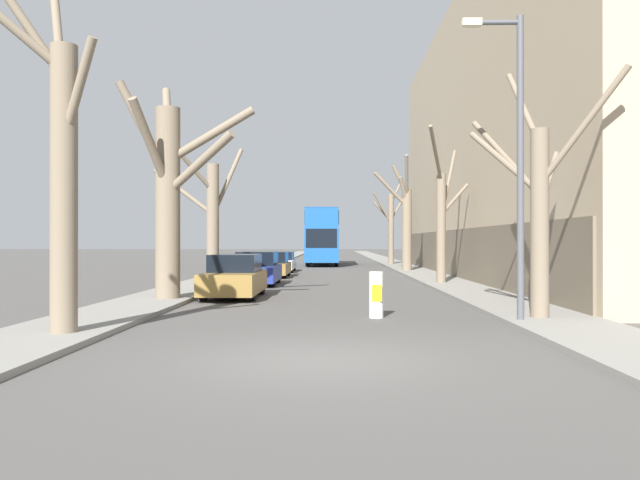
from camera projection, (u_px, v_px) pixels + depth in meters
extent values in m
plane|color=#4C4947|center=(316.00, 360.00, 9.92)|extent=(300.00, 300.00, 0.00)
cube|color=gray|center=(275.00, 261.00, 60.02)|extent=(2.33, 120.00, 0.12)
cube|color=gray|center=(386.00, 261.00, 59.79)|extent=(2.33, 120.00, 0.12)
cube|color=tan|center=(547.00, 139.00, 32.69)|extent=(10.00, 36.82, 14.53)
cube|color=#6B5E4C|center=(451.00, 254.00, 32.78)|extent=(0.12, 36.09, 2.50)
cylinder|color=#7A6B56|center=(64.00, 192.00, 12.14)|extent=(0.52, 0.52, 5.72)
cylinder|color=#7A6B56|center=(78.00, 91.00, 11.84)|extent=(1.03, 0.83, 1.92)
cylinder|color=#7A6B56|center=(59.00, 45.00, 12.83)|extent=(1.05, 1.58, 2.89)
cylinder|color=#7A6B56|center=(168.00, 205.00, 19.50)|extent=(0.77, 0.77, 6.08)
cylinder|color=#7A6B56|center=(167.00, 110.00, 20.53)|extent=(0.91, 2.28, 1.96)
cylinder|color=#7A6B56|center=(144.00, 130.00, 19.21)|extent=(1.65, 0.96, 2.95)
cylinder|color=#7A6B56|center=(151.00, 145.00, 18.65)|extent=(0.89, 2.01, 2.59)
cylinder|color=#7A6B56|center=(199.00, 164.00, 18.85)|extent=(2.48, 1.55, 1.85)
cylinder|color=#7A6B56|center=(210.00, 135.00, 19.55)|extent=(2.81, 0.42, 1.84)
cylinder|color=#7A6B56|center=(213.00, 224.00, 27.72)|extent=(0.55, 0.55, 5.34)
cylinder|color=#7A6B56|center=(192.00, 168.00, 27.01)|extent=(1.72, 1.69, 2.06)
cylinder|color=#7A6B56|center=(183.00, 192.00, 27.96)|extent=(2.87, 0.62, 2.17)
cylinder|color=#7A6B56|center=(227.00, 182.00, 28.53)|extent=(1.28, 1.88, 3.29)
cylinder|color=#7A6B56|center=(540.00, 225.00, 14.57)|extent=(0.43, 0.43, 4.53)
cylinder|color=#7A6B56|center=(504.00, 161.00, 15.55)|extent=(1.32, 2.09, 1.82)
cylinder|color=#7A6B56|center=(548.00, 181.00, 15.27)|extent=(1.07, 1.59, 1.66)
cylinder|color=#7A6B56|center=(583.00, 127.00, 14.01)|extent=(1.75, 1.28, 2.56)
cylinder|color=#7A6B56|center=(504.00, 156.00, 15.82)|extent=(1.13, 2.62, 2.27)
cylinder|color=#7A6B56|center=(523.00, 108.00, 15.61)|extent=(0.28, 2.19, 2.27)
cylinder|color=#7A6B56|center=(441.00, 229.00, 27.05)|extent=(0.41, 0.41, 4.84)
cylinder|color=#7A6B56|center=(448.00, 184.00, 27.73)|extent=(1.05, 1.56, 3.17)
cylinder|color=#7A6B56|center=(436.00, 155.00, 25.87)|extent=(1.00, 2.52, 2.08)
cylinder|color=#7A6B56|center=(454.00, 199.00, 27.57)|extent=(1.52, 1.24, 1.51)
cylinder|color=#7A6B56|center=(407.00, 231.00, 38.74)|extent=(0.61, 0.61, 5.16)
cylinder|color=#7A6B56|center=(391.00, 190.00, 38.50)|extent=(2.23, 0.78, 2.19)
cylinder|color=#7A6B56|center=(404.00, 191.00, 38.43)|extent=(0.76, 0.92, 1.76)
cylinder|color=#7A6B56|center=(407.00, 177.00, 37.98)|extent=(0.43, 1.75, 2.61)
cylinder|color=#7A6B56|center=(400.00, 180.00, 38.63)|extent=(1.11, 0.51, 1.93)
cylinder|color=#7A6B56|center=(391.00, 230.00, 50.05)|extent=(0.46, 0.46, 5.71)
cylinder|color=#7A6B56|center=(398.00, 207.00, 50.92)|extent=(1.55, 1.94, 2.30)
cylinder|color=#7A6B56|center=(395.00, 194.00, 50.54)|extent=(1.02, 1.17, 1.67)
cylinder|color=#7A6B56|center=(383.00, 208.00, 49.69)|extent=(1.61, 0.97, 2.48)
cylinder|color=#7A6B56|center=(382.00, 212.00, 50.15)|extent=(1.51, 0.33, 1.66)
cube|color=#19519E|center=(323.00, 245.00, 50.38)|extent=(2.53, 10.10, 2.58)
cube|color=#19519E|center=(323.00, 220.00, 50.38)|extent=(2.48, 9.90, 1.40)
cube|color=navy|center=(323.00, 211.00, 50.39)|extent=(2.48, 9.90, 0.12)
cube|color=black|center=(323.00, 239.00, 50.38)|extent=(2.56, 8.89, 1.34)
cube|color=black|center=(323.00, 219.00, 50.38)|extent=(2.56, 8.89, 1.07)
cube|color=black|center=(321.00, 238.00, 45.35)|extent=(2.28, 0.06, 1.41)
cylinder|color=black|center=(308.00, 260.00, 47.37)|extent=(0.30, 1.03, 1.03)
cylinder|color=black|center=(336.00, 260.00, 47.32)|extent=(0.30, 1.03, 1.03)
cylinder|color=black|center=(310.00, 258.00, 53.23)|extent=(0.30, 1.03, 1.03)
cylinder|color=black|center=(336.00, 258.00, 53.18)|extent=(0.30, 1.03, 1.03)
cube|color=olive|center=(234.00, 282.00, 21.00)|extent=(1.77, 4.26, 0.69)
cube|color=black|center=(235.00, 263.00, 21.26)|extent=(1.56, 2.22, 0.58)
cylinder|color=black|center=(203.00, 291.00, 19.74)|extent=(0.20, 0.64, 0.64)
cylinder|color=black|center=(252.00, 291.00, 19.71)|extent=(0.20, 0.64, 0.64)
cylinder|color=black|center=(218.00, 285.00, 22.30)|extent=(0.20, 0.64, 0.64)
cylinder|color=black|center=(261.00, 285.00, 22.26)|extent=(0.20, 0.64, 0.64)
cube|color=navy|center=(257.00, 273.00, 27.16)|extent=(1.85, 4.33, 0.66)
cube|color=black|center=(257.00, 259.00, 27.42)|extent=(1.63, 2.25, 0.60)
cylinder|color=black|center=(233.00, 280.00, 25.88)|extent=(0.20, 0.62, 0.62)
cylinder|color=black|center=(272.00, 280.00, 25.84)|extent=(0.20, 0.62, 0.62)
cylinder|color=black|center=(243.00, 276.00, 28.48)|extent=(0.20, 0.62, 0.62)
cylinder|color=black|center=(278.00, 276.00, 28.44)|extent=(0.20, 0.62, 0.62)
cube|color=olive|center=(271.00, 268.00, 33.35)|extent=(1.89, 4.34, 0.57)
cube|color=black|center=(271.00, 257.00, 33.62)|extent=(1.67, 2.26, 0.59)
cylinder|color=black|center=(252.00, 272.00, 32.07)|extent=(0.20, 0.64, 0.64)
cylinder|color=black|center=(285.00, 272.00, 32.03)|extent=(0.20, 0.64, 0.64)
cylinder|color=black|center=(258.00, 270.00, 34.67)|extent=(0.20, 0.64, 0.64)
cylinder|color=black|center=(288.00, 270.00, 34.64)|extent=(0.20, 0.64, 0.64)
cube|color=silver|center=(280.00, 264.00, 39.32)|extent=(1.76, 4.59, 0.56)
cube|color=black|center=(281.00, 256.00, 39.59)|extent=(1.55, 2.38, 0.50)
cylinder|color=black|center=(266.00, 267.00, 37.96)|extent=(0.20, 0.65, 0.65)
cylinder|color=black|center=(291.00, 267.00, 37.92)|extent=(0.20, 0.65, 0.65)
cylinder|color=black|center=(270.00, 266.00, 40.71)|extent=(0.20, 0.65, 0.65)
cylinder|color=black|center=(294.00, 266.00, 40.67)|extent=(0.20, 0.65, 0.65)
cylinder|color=#4C4F54|center=(520.00, 170.00, 14.12)|extent=(0.16, 0.16, 7.01)
cylinder|color=#4C4F54|center=(496.00, 22.00, 14.14)|extent=(1.10, 0.11, 0.11)
cube|color=beige|center=(472.00, 23.00, 14.15)|extent=(0.44, 0.20, 0.16)
cylinder|color=white|center=(376.00, 295.00, 15.40)|extent=(0.35, 0.35, 1.14)
cube|color=yellow|center=(377.00, 293.00, 15.21)|extent=(0.25, 0.01, 0.41)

